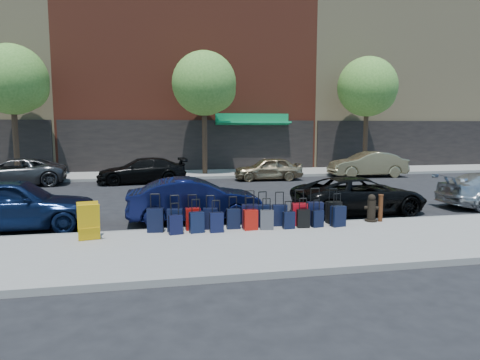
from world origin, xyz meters
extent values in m
plane|color=black|center=(0.00, 0.00, 0.00)|extent=(120.00, 120.00, 0.00)
cube|color=gray|center=(0.00, -6.50, 0.07)|extent=(60.00, 4.00, 0.15)
cube|color=gray|center=(0.00, 10.00, 0.07)|extent=(60.00, 4.00, 0.15)
cube|color=gray|center=(0.00, -4.48, 0.07)|extent=(60.00, 0.08, 0.15)
cube|color=gray|center=(0.00, 7.98, 0.07)|extent=(60.00, 0.08, 0.15)
cube|color=maroon|center=(0.00, 18.00, 10.00)|extent=(17.00, 12.00, 20.00)
cube|color=black|center=(0.00, 11.95, 1.70)|extent=(16.66, 0.15, 3.40)
cube|color=#0E8049|center=(4.00, 11.60, 3.20)|extent=(5.00, 0.91, 0.27)
cube|color=#0E8049|center=(4.00, 11.90, 3.55)|extent=(5.00, 0.10, 0.60)
cube|color=tan|center=(16.00, 18.00, 9.00)|extent=(15.00, 12.00, 18.00)
cube|color=black|center=(16.00, 11.95, 1.70)|extent=(14.70, 0.15, 3.40)
cylinder|color=black|center=(-10.00, 9.50, 2.55)|extent=(0.30, 0.30, 4.80)
sphere|color=#3E7D29|center=(-10.00, 9.50, 5.52)|extent=(3.80, 3.80, 3.80)
sphere|color=#3E7D29|center=(-9.40, 9.50, 5.14)|extent=(2.58, 2.58, 2.58)
cylinder|color=black|center=(0.50, 9.50, 2.55)|extent=(0.30, 0.30, 4.80)
sphere|color=#3E7D29|center=(0.50, 9.50, 5.52)|extent=(3.80, 3.80, 3.80)
sphere|color=#3E7D29|center=(1.10, 9.50, 5.14)|extent=(2.58, 2.58, 2.58)
cylinder|color=black|center=(11.00, 9.50, 2.55)|extent=(0.30, 0.30, 4.80)
sphere|color=#3E7D29|center=(11.00, 9.50, 5.52)|extent=(3.80, 3.80, 3.80)
sphere|color=#3E7D29|center=(11.60, 9.50, 5.14)|extent=(2.58, 2.58, 2.58)
cube|color=black|center=(-2.54, -4.80, 0.47)|extent=(0.45, 0.29, 0.64)
cylinder|color=black|center=(-2.54, -4.80, 1.16)|extent=(0.24, 0.06, 0.03)
cube|color=black|center=(-2.03, -4.82, 0.45)|extent=(0.43, 0.26, 0.61)
cylinder|color=black|center=(-2.03, -4.82, 1.11)|extent=(0.23, 0.06, 0.03)
cube|color=maroon|center=(-1.53, -4.75, 0.45)|extent=(0.41, 0.24, 0.60)
cylinder|color=black|center=(-1.53, -4.75, 1.10)|extent=(0.23, 0.04, 0.03)
cube|color=black|center=(-1.05, -4.77, 0.44)|extent=(0.42, 0.28, 0.58)
cylinder|color=black|center=(-1.05, -4.77, 1.07)|extent=(0.22, 0.07, 0.03)
cube|color=black|center=(-0.43, -4.84, 0.43)|extent=(0.37, 0.20, 0.55)
cylinder|color=black|center=(-0.43, -4.84, 1.03)|extent=(0.21, 0.03, 0.03)
cube|color=black|center=(0.04, -4.83, 0.48)|extent=(0.47, 0.31, 0.65)
cylinder|color=black|center=(0.04, -4.83, 1.19)|extent=(0.25, 0.07, 0.03)
cube|color=black|center=(0.45, -4.76, 0.46)|extent=(0.44, 0.29, 0.62)
cylinder|color=black|center=(0.45, -4.76, 1.13)|extent=(0.23, 0.07, 0.03)
cube|color=black|center=(0.93, -4.75, 0.45)|extent=(0.43, 0.28, 0.61)
cylinder|color=black|center=(0.93, -4.75, 1.11)|extent=(0.23, 0.06, 0.03)
cube|color=#AB0B15|center=(1.50, -4.82, 0.47)|extent=(0.45, 0.28, 0.64)
cylinder|color=black|center=(1.50, -4.82, 1.16)|extent=(0.24, 0.06, 0.03)
cube|color=black|center=(1.97, -4.82, 0.48)|extent=(0.47, 0.30, 0.66)
cylinder|color=black|center=(1.97, -4.82, 1.19)|extent=(0.25, 0.07, 0.03)
cube|color=black|center=(2.57, -4.75, 0.47)|extent=(0.44, 0.27, 0.64)
cylinder|color=black|center=(2.57, -4.75, 1.16)|extent=(0.24, 0.05, 0.03)
cube|color=black|center=(-2.03, -5.16, 0.40)|extent=(0.38, 0.26, 0.51)
cylinder|color=black|center=(-2.03, -5.16, 0.96)|extent=(0.20, 0.07, 0.03)
cube|color=black|center=(-1.47, -5.09, 0.43)|extent=(0.41, 0.28, 0.55)
cylinder|color=black|center=(-1.47, -5.09, 1.03)|extent=(0.21, 0.07, 0.03)
cube|color=black|center=(-0.94, -5.15, 0.42)|extent=(0.37, 0.22, 0.53)
cylinder|color=black|center=(-0.94, -5.15, 0.99)|extent=(0.20, 0.04, 0.03)
cube|color=#A1120A|center=(0.00, -5.07, 0.43)|extent=(0.40, 0.25, 0.55)
cylinder|color=black|center=(0.00, -5.07, 1.03)|extent=(0.21, 0.05, 0.03)
cube|color=#3E3F44|center=(0.45, -5.11, 0.42)|extent=(0.39, 0.26, 0.53)
cylinder|color=black|center=(0.45, -5.11, 1.00)|extent=(0.21, 0.06, 0.03)
cube|color=black|center=(1.07, -5.14, 0.39)|extent=(0.34, 0.21, 0.47)
cylinder|color=black|center=(1.07, -5.14, 0.90)|extent=(0.18, 0.05, 0.03)
cube|color=black|center=(1.51, -5.10, 0.41)|extent=(0.37, 0.24, 0.51)
cylinder|color=black|center=(1.51, -5.10, 0.96)|extent=(0.20, 0.05, 0.03)
cube|color=black|center=(1.92, -5.12, 0.39)|extent=(0.35, 0.24, 0.47)
cylinder|color=black|center=(1.92, -5.12, 0.90)|extent=(0.18, 0.07, 0.03)
cube|color=black|center=(2.52, -5.17, 0.44)|extent=(0.43, 0.30, 0.58)
cylinder|color=black|center=(2.52, -5.17, 1.08)|extent=(0.22, 0.07, 0.03)
cylinder|color=black|center=(3.77, -4.75, 0.18)|extent=(0.37, 0.37, 0.06)
cylinder|color=black|center=(3.77, -4.75, 0.50)|extent=(0.25, 0.25, 0.57)
sphere|color=black|center=(3.77, -4.75, 0.86)|extent=(0.22, 0.22, 0.22)
cylinder|color=black|center=(3.77, -4.75, 0.56)|extent=(0.42, 0.24, 0.10)
cylinder|color=#38190C|center=(4.03, -4.82, 0.55)|extent=(0.13, 0.13, 0.79)
cylinder|color=#38190C|center=(4.03, -4.82, 0.94)|extent=(0.15, 0.15, 0.04)
cube|color=#D59F0B|center=(-4.14, -5.44, 0.62)|extent=(0.55, 0.32, 0.92)
cube|color=#D59F0B|center=(-4.20, -5.11, 0.62)|extent=(0.55, 0.32, 0.92)
cube|color=#D59F0B|center=(-4.17, -5.27, 0.48)|extent=(0.57, 0.43, 0.02)
imported|color=#0C1836|center=(-6.51, -3.22, 0.77)|extent=(4.59, 2.02, 1.54)
imported|color=#0C1035|center=(-1.32, -3.07, 0.68)|extent=(4.16, 1.48, 1.36)
imported|color=black|center=(4.33, -2.88, 0.63)|extent=(4.63, 2.29, 1.26)
imported|color=#373739|center=(-9.46, 6.96, 0.70)|extent=(5.24, 2.86, 1.39)
imported|color=black|center=(-3.16, 6.74, 0.67)|extent=(4.76, 2.25, 1.34)
imported|color=#917C59|center=(3.70, 6.71, 0.64)|extent=(3.85, 1.70, 1.29)
imported|color=#918359|center=(9.92, 7.08, 0.75)|extent=(4.61, 1.81, 1.49)
camera|label=1|loc=(-2.55, -16.22, 2.93)|focal=32.00mm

